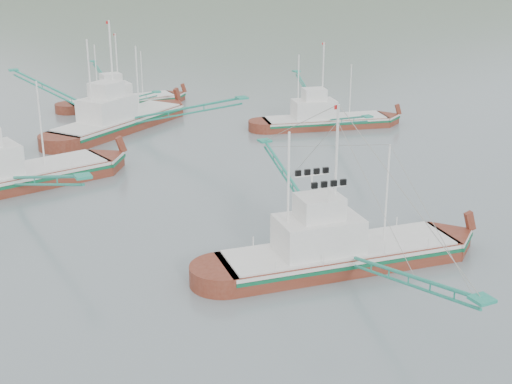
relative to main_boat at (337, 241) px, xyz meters
name	(u,v)px	position (x,y,z in m)	size (l,w,h in m)	color
ground	(301,274)	(-2.45, -0.02, -1.63)	(1200.00, 1200.00, 0.00)	slate
main_boat	(337,241)	(0.00, 0.00, 0.00)	(14.88, 26.26, 10.66)	maroon
bg_boat_left	(1,164)	(-16.04, 23.23, 0.48)	(16.88, 29.21, 11.97)	maroon
bg_boat_right	(325,111)	(16.75, 29.36, 0.08)	(13.40, 23.11, 9.50)	maroon
bg_boat_far	(121,96)	(0.36, 48.19, -0.37)	(12.66, 22.67, 9.17)	maroon
bg_boat_extra	(117,106)	(-2.88, 37.63, 0.91)	(21.26, 26.66, 11.97)	maroon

